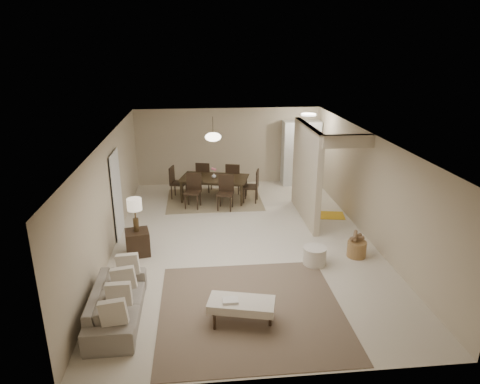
{
  "coord_description": "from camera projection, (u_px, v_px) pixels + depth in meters",
  "views": [
    {
      "loc": [
        -1.0,
        -9.24,
        4.45
      ],
      "look_at": [
        -0.02,
        0.47,
        1.05
      ],
      "focal_mm": 32.0,
      "sensor_mm": 36.0,
      "label": 1
    }
  ],
  "objects": [
    {
      "name": "pendant_light",
      "position": [
        213.0,
        137.0,
        12.23
      ],
      "size": [
        0.46,
        0.46,
        0.71
      ],
      "color": "#47351E",
      "rests_on": "ceiling"
    },
    {
      "name": "side_table",
      "position": [
        138.0,
        243.0,
        9.47
      ],
      "size": [
        0.6,
        0.6,
        0.56
      ],
      "primitive_type": "cube",
      "rotation": [
        0.0,
        0.0,
        0.2
      ],
      "color": "black",
      "rests_on": "floor"
    },
    {
      "name": "vase",
      "position": [
        214.0,
        176.0,
        12.61
      ],
      "size": [
        0.15,
        0.15,
        0.14
      ],
      "primitive_type": "imported",
      "rotation": [
        0.0,
        0.0,
        -0.1
      ],
      "color": "silver",
      "rests_on": "dining_table"
    },
    {
      "name": "ottoman_bench",
      "position": [
        241.0,
        305.0,
        7.14
      ],
      "size": [
        1.2,
        0.76,
        0.4
      ],
      "rotation": [
        0.0,
        0.0,
        -0.24
      ],
      "color": "beige",
      "rests_on": "living_rug"
    },
    {
      "name": "wicker_basket",
      "position": [
        357.0,
        249.0,
        9.39
      ],
      "size": [
        0.5,
        0.5,
        0.35
      ],
      "primitive_type": "cylinder",
      "rotation": [
        0.0,
        0.0,
        0.23
      ],
      "color": "brown",
      "rests_on": "floor"
    },
    {
      "name": "pantry_cabinet",
      "position": [
        301.0,
        153.0,
        14.02
      ],
      "size": [
        1.2,
        0.55,
        2.1
      ],
      "primitive_type": "cube",
      "color": "silver",
      "rests_on": "floor"
    },
    {
      "name": "dining_chairs",
      "position": [
        214.0,
        184.0,
        12.7
      ],
      "size": [
        2.65,
        2.18,
        0.98
      ],
      "color": "black",
      "rests_on": "dining_rug"
    },
    {
      "name": "round_pouf",
      "position": [
        315.0,
        256.0,
        9.05
      ],
      "size": [
        0.5,
        0.5,
        0.39
      ],
      "primitive_type": "cylinder",
      "color": "beige",
      "rests_on": "floor"
    },
    {
      "name": "ceiling",
      "position": [
        243.0,
        137.0,
        9.42
      ],
      "size": [
        9.0,
        9.0,
        0.0
      ],
      "primitive_type": "plane",
      "rotation": [
        3.14,
        0.0,
        0.0
      ],
      "color": "white",
      "rests_on": "back_wall"
    },
    {
      "name": "dining_rug",
      "position": [
        214.0,
        200.0,
        12.86
      ],
      "size": [
        2.8,
        2.1,
        0.01
      ],
      "primitive_type": "cube",
      "color": "#867153",
      "rests_on": "floor"
    },
    {
      "name": "flush_light",
      "position": [
        309.0,
        115.0,
        12.66
      ],
      "size": [
        0.44,
        0.44,
        0.05
      ],
      "primitive_type": "cylinder",
      "color": "white",
      "rests_on": "ceiling"
    },
    {
      "name": "yellow_mat",
      "position": [
        327.0,
        215.0,
        11.69
      ],
      "size": [
        1.04,
        0.74,
        0.01
      ],
      "primitive_type": "cube",
      "rotation": [
        0.0,
        0.0,
        -0.18
      ],
      "color": "gold",
      "rests_on": "floor"
    },
    {
      "name": "doorway",
      "position": [
        117.0,
        196.0,
        10.19
      ],
      "size": [
        0.04,
        0.9,
        2.04
      ],
      "primitive_type": "cube",
      "color": "black",
      "rests_on": "floor"
    },
    {
      "name": "table_lamp",
      "position": [
        135.0,
        207.0,
        9.19
      ],
      "size": [
        0.32,
        0.32,
        0.76
      ],
      "color": "#47351E",
      "rests_on": "side_table"
    },
    {
      "name": "living_rug",
      "position": [
        251.0,
        310.0,
        7.54
      ],
      "size": [
        3.2,
        3.2,
        0.01
      ],
      "primitive_type": "cube",
      "color": "brown",
      "rests_on": "floor"
    },
    {
      "name": "left_wall",
      "position": [
        110.0,
        195.0,
        9.55
      ],
      "size": [
        0.0,
        9.0,
        9.0
      ],
      "primitive_type": "plane",
      "rotation": [
        1.57,
        0.0,
        1.57
      ],
      "color": "#C1AF92",
      "rests_on": "floor"
    },
    {
      "name": "partition",
      "position": [
        306.0,
        173.0,
        11.18
      ],
      "size": [
        0.15,
        2.5,
        2.5
      ],
      "primitive_type": "cube",
      "color": "#C1AF92",
      "rests_on": "floor"
    },
    {
      "name": "right_wall",
      "position": [
        369.0,
        186.0,
        10.12
      ],
      "size": [
        0.0,
        9.0,
        9.0
      ],
      "primitive_type": "plane",
      "rotation": [
        1.57,
        0.0,
        -1.57
      ],
      "color": "#C1AF92",
      "rests_on": "floor"
    },
    {
      "name": "floor",
      "position": [
        243.0,
        240.0,
        10.24
      ],
      "size": [
        9.0,
        9.0,
        0.0
      ],
      "primitive_type": "plane",
      "color": "beige",
      "rests_on": "ground"
    },
    {
      "name": "back_wall",
      "position": [
        228.0,
        146.0,
        14.06
      ],
      "size": [
        6.0,
        0.0,
        6.0
      ],
      "primitive_type": "plane",
      "rotation": [
        1.57,
        0.0,
        0.0
      ],
      "color": "#C1AF92",
      "rests_on": "floor"
    },
    {
      "name": "sofa",
      "position": [
        117.0,
        303.0,
        7.23
      ],
      "size": [
        2.02,
        0.8,
        0.59
      ],
      "primitive_type": "imported",
      "rotation": [
        0.0,
        0.0,
        1.58
      ],
      "color": "gray",
      "rests_on": "floor"
    },
    {
      "name": "dining_table",
      "position": [
        214.0,
        189.0,
        12.75
      ],
      "size": [
        2.18,
        1.55,
        0.69
      ],
      "primitive_type": "imported",
      "rotation": [
        0.0,
        0.0,
        -0.25
      ],
      "color": "black",
      "rests_on": "dining_rug"
    }
  ]
}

